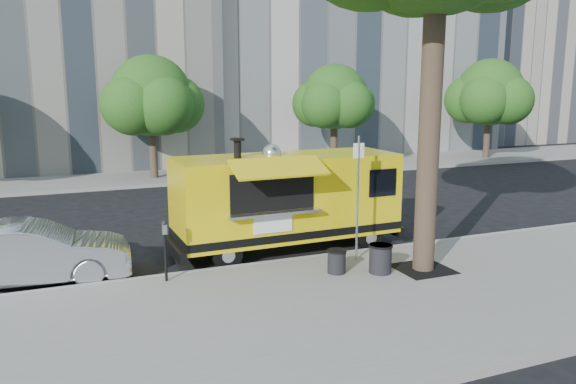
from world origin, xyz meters
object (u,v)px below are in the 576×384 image
object	(u,v)px
trash_bin_left	(337,260)
far_tree_b	(151,96)
food_truck	(286,199)
sign_post	(358,190)
sedan	(31,254)
far_tree_d	(490,92)
parking_meter	(165,244)
trash_bin_right	(380,258)
far_tree_c	(335,97)

from	to	relation	value
trash_bin_left	far_tree_b	bearing A→B (deg)	96.27
far_tree_b	food_truck	xyz separation A→B (m)	(1.42, -12.53, -2.42)
sign_post	sedan	size ratio (longest dim) A/B	0.72
far_tree_d	sign_post	xyz separation A→B (m)	(-16.45, -14.15, -2.04)
sign_post	food_truck	size ratio (longest dim) A/B	0.49
parking_meter	food_truck	bearing A→B (deg)	23.97
far_tree_b	trash_bin_right	distance (m)	15.90
far_tree_c	far_tree_d	xyz separation A→B (m)	(10.00, 0.20, 0.17)
sign_post	trash_bin_left	distance (m)	1.83
far_tree_d	food_truck	world-z (taller)	far_tree_d
parking_meter	sedan	size ratio (longest dim) A/B	0.32
far_tree_c	trash_bin_right	xyz separation A→B (m)	(-6.44, -15.04, -3.22)
far_tree_c	food_truck	world-z (taller)	far_tree_c
sign_post	sedan	bearing A→B (deg)	167.91
trash_bin_left	trash_bin_right	bearing A→B (deg)	-21.72
sign_post	far_tree_d	bearing A→B (deg)	40.70
parking_meter	trash_bin_left	xyz separation A→B (m)	(3.64, -0.92, -0.54)
sedan	trash_bin_left	size ratio (longest dim) A/B	7.85
sign_post	trash_bin_right	size ratio (longest dim) A/B	4.59
food_truck	trash_bin_left	distance (m)	2.64
parking_meter	sedan	bearing A→B (deg)	153.30
far_tree_c	far_tree_d	distance (m)	10.00
far_tree_d	trash_bin_left	world-z (taller)	far_tree_d
far_tree_c	far_tree_d	world-z (taller)	far_tree_d
far_tree_b	sedan	bearing A→B (deg)	-110.25
parking_meter	sedan	world-z (taller)	parking_meter
parking_meter	trash_bin_right	bearing A→B (deg)	-15.75
food_truck	trash_bin_right	xyz separation A→B (m)	(1.14, -2.81, -0.92)
sign_post	sedan	world-z (taller)	sign_post
trash_bin_left	far_tree_c	bearing A→B (deg)	63.37
far_tree_d	sedan	bearing A→B (deg)	-151.99
trash_bin_right	far_tree_b	bearing A→B (deg)	99.47
far_tree_b	food_truck	bearing A→B (deg)	-83.53
far_tree_b	sign_post	bearing A→B (deg)	-79.85
far_tree_b	far_tree_d	bearing A→B (deg)	-0.30
parking_meter	far_tree_d	bearing A→B (deg)	33.60
far_tree_b	trash_bin_left	size ratio (longest dim) A/B	10.29
far_tree_b	far_tree_d	xyz separation A→B (m)	(19.00, -0.10, 0.06)
parking_meter	trash_bin_right	world-z (taller)	parking_meter
far_tree_b	far_tree_c	xyz separation A→B (m)	(9.00, -0.30, -0.12)
far_tree_c	sedan	world-z (taller)	far_tree_c
far_tree_d	trash_bin_left	distance (m)	23.12
far_tree_b	far_tree_d	distance (m)	19.00
sign_post	food_truck	world-z (taller)	sign_post
far_tree_c	trash_bin_right	world-z (taller)	far_tree_c
far_tree_d	parking_meter	world-z (taller)	far_tree_d
sign_post	parking_meter	distance (m)	4.64
far_tree_d	trash_bin_left	bearing A→B (deg)	-139.41
parking_meter	sedan	distance (m)	3.02
trash_bin_left	sign_post	bearing A→B (deg)	38.53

